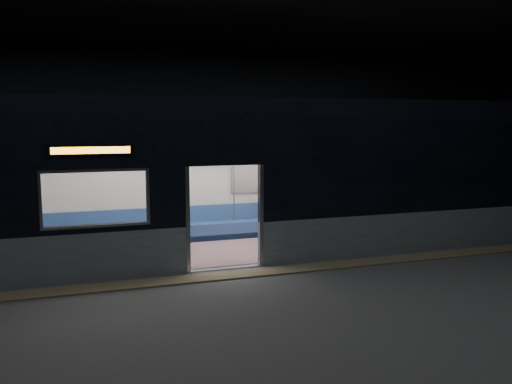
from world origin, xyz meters
TOP-DOWN VIEW (x-y plane):
  - station_floor at (0.00, 0.00)m, footprint 24.00×14.00m
  - station_envelope at (0.00, 0.00)m, footprint 24.00×14.00m
  - tactile_strip at (0.00, 0.55)m, footprint 22.80×0.50m
  - metro_car at (-0.00, 2.54)m, footprint 18.00×3.04m
  - passenger at (2.01, 3.55)m, footprint 0.45×0.75m
  - handbag at (2.00, 3.30)m, footprint 0.39×0.36m
  - transit_map at (1.47, 3.85)m, footprint 0.92×0.03m

SIDE VIEW (x-z plane):
  - station_floor at x=0.00m, z-range -0.01..0.00m
  - tactile_strip at x=0.00m, z-range 0.00..0.03m
  - handbag at x=2.00m, z-range 0.62..0.78m
  - passenger at x=2.01m, z-range 0.11..1.55m
  - transit_map at x=1.47m, z-range 1.15..1.75m
  - metro_car at x=0.00m, z-range 0.17..3.52m
  - station_envelope at x=0.00m, z-range 1.16..6.16m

